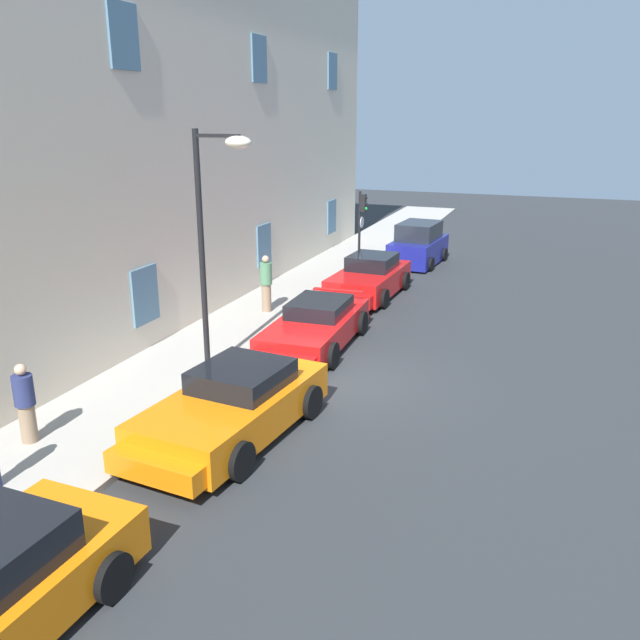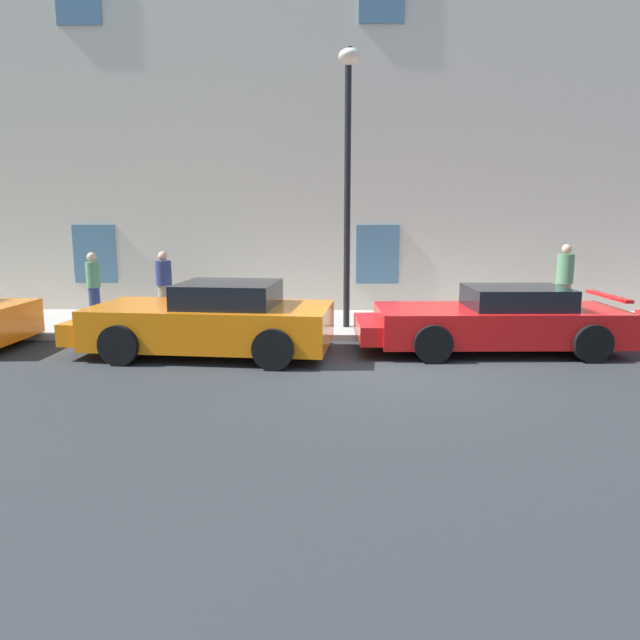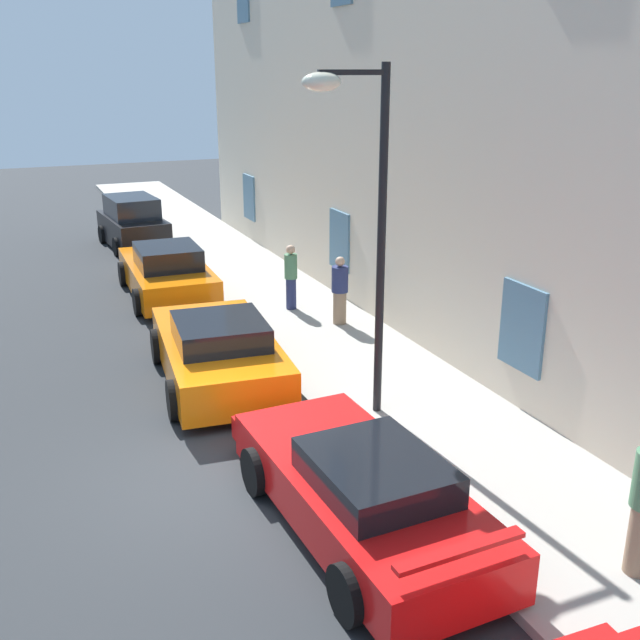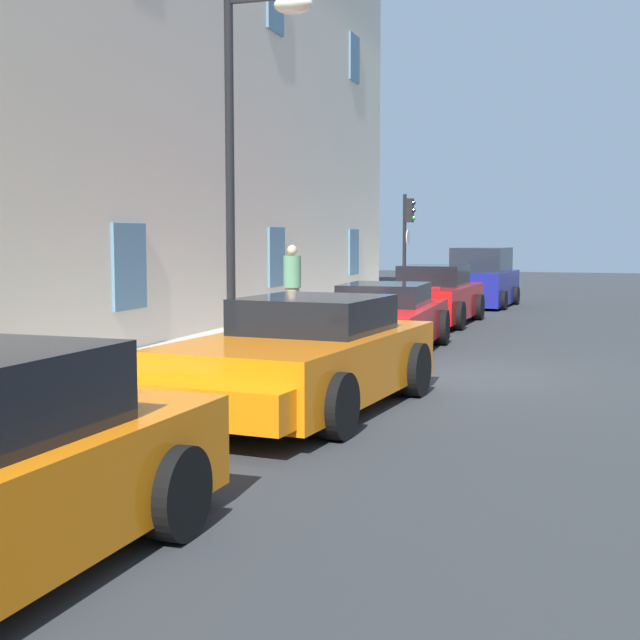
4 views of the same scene
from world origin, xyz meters
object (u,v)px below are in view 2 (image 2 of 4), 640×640
object	(u,v)px
sportscar_white_middle	(489,322)
street_lamp	(348,142)
pedestrian_bystander	(164,284)
pedestrian_admiring	(94,285)
pedestrian_strolling	(564,282)
sportscar_yellow_flank	(204,322)

from	to	relation	value
sportscar_white_middle	street_lamp	world-z (taller)	street_lamp
street_lamp	pedestrian_bystander	size ratio (longest dim) A/B	3.59
street_lamp	pedestrian_bystander	distance (m)	5.71
pedestrian_admiring	pedestrian_bystander	xyz separation A→B (m)	(1.49, 0.62, -0.03)
street_lamp	pedestrian_strolling	xyz separation A→B (m)	(5.07, 1.19, -3.02)
pedestrian_strolling	sportscar_yellow_flank	bearing A→B (deg)	-160.10
sportscar_yellow_flank	street_lamp	distance (m)	4.71
street_lamp	pedestrian_admiring	world-z (taller)	street_lamp
sportscar_yellow_flank	pedestrian_admiring	xyz separation A→B (m)	(-3.18, 2.79, 0.35)
pedestrian_admiring	pedestrian_strolling	xyz separation A→B (m)	(10.99, 0.04, 0.09)
pedestrian_admiring	sportscar_yellow_flank	bearing A→B (deg)	-41.26
pedestrian_admiring	pedestrian_bystander	bearing A→B (deg)	22.68
sportscar_yellow_flank	street_lamp	world-z (taller)	street_lamp
sportscar_yellow_flank	sportscar_white_middle	world-z (taller)	sportscar_yellow_flank
pedestrian_bystander	sportscar_yellow_flank	bearing A→B (deg)	-63.62
sportscar_yellow_flank	pedestrian_strolling	world-z (taller)	pedestrian_strolling
sportscar_white_middle	pedestrian_strolling	bearing A→B (deg)	46.55
sportscar_yellow_flank	pedestrian_strolling	bearing A→B (deg)	19.90
street_lamp	pedestrian_strolling	bearing A→B (deg)	13.23
street_lamp	pedestrian_admiring	size ratio (longest dim) A/B	3.56
pedestrian_admiring	pedestrian_strolling	world-z (taller)	pedestrian_strolling
sportscar_white_middle	pedestrian_strolling	distance (m)	3.48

